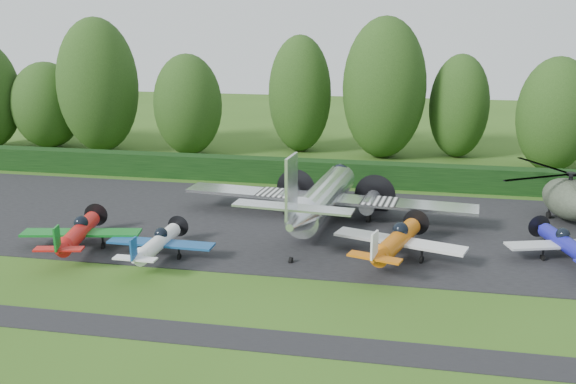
% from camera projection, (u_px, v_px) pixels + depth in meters
% --- Properties ---
extents(ground, '(160.00, 160.00, 0.00)m').
position_uv_depth(ground, '(279.00, 285.00, 33.82)').
color(ground, '#2F5417').
rests_on(ground, ground).
extents(apron, '(70.00, 18.00, 0.01)m').
position_uv_depth(apron, '(309.00, 225.00, 43.28)').
color(apron, black).
rests_on(apron, ground).
extents(taxiway_verge, '(70.00, 2.00, 0.00)m').
position_uv_depth(taxiway_verge, '(251.00, 340.00, 28.15)').
color(taxiway_verge, black).
rests_on(taxiway_verge, ground).
extents(hedgerow, '(90.00, 1.60, 2.00)m').
position_uv_depth(hedgerow, '(329.00, 184.00, 53.68)').
color(hedgerow, black).
rests_on(hedgerow, ground).
extents(transport_plane, '(20.35, 15.61, 6.52)m').
position_uv_depth(transport_plane, '(323.00, 198.00, 43.14)').
color(transport_plane, white).
rests_on(transport_plane, ground).
extents(light_plane_red, '(7.13, 7.49, 2.74)m').
position_uv_depth(light_plane_red, '(79.00, 233.00, 38.43)').
color(light_plane_red, red).
rests_on(light_plane_red, ground).
extents(light_plane_white, '(6.34, 6.67, 2.44)m').
position_uv_depth(light_plane_white, '(158.00, 243.00, 37.04)').
color(light_plane_white, white).
rests_on(light_plane_white, ground).
extents(light_plane_orange, '(7.70, 8.10, 2.96)m').
position_uv_depth(light_plane_orange, '(396.00, 241.00, 36.79)').
color(light_plane_orange, '#C6600B').
rests_on(light_plane_orange, ground).
extents(light_plane_blue, '(6.61, 6.95, 2.54)m').
position_uv_depth(light_plane_blue, '(567.00, 244.00, 36.71)').
color(light_plane_blue, '#181994').
rests_on(light_plane_blue, ground).
extents(helicopter, '(10.80, 12.64, 3.48)m').
position_uv_depth(helicopter, '(569.00, 196.00, 43.49)').
color(helicopter, '#333A2D').
rests_on(helicopter, ground).
extents(tree_2, '(6.68, 6.68, 10.26)m').
position_uv_depth(tree_2, '(555.00, 115.00, 56.80)').
color(tree_2, black).
rests_on(tree_2, ground).
extents(tree_3, '(6.80, 6.80, 10.05)m').
position_uv_depth(tree_3, '(188.00, 105.00, 63.83)').
color(tree_3, black).
rests_on(tree_3, ground).
extents(tree_4, '(8.07, 8.07, 13.53)m').
position_uv_depth(tree_4, '(98.00, 86.00, 64.81)').
color(tree_4, black).
rests_on(tree_4, ground).
extents(tree_5, '(6.38, 6.38, 11.81)m').
position_uv_depth(tree_5, '(300.00, 94.00, 65.09)').
color(tree_5, black).
rests_on(tree_5, ground).
extents(tree_6, '(5.79, 5.79, 10.11)m').
position_uv_depth(tree_6, '(459.00, 106.00, 62.64)').
color(tree_6, black).
rests_on(tree_6, ground).
extents(tree_8, '(8.07, 8.07, 13.64)m').
position_uv_depth(tree_8, '(384.00, 88.00, 62.00)').
color(tree_8, black).
rests_on(tree_8, ground).
extents(tree_9, '(7.26, 7.26, 9.02)m').
position_uv_depth(tree_9, '(47.00, 105.00, 67.32)').
color(tree_9, black).
rests_on(tree_9, ground).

